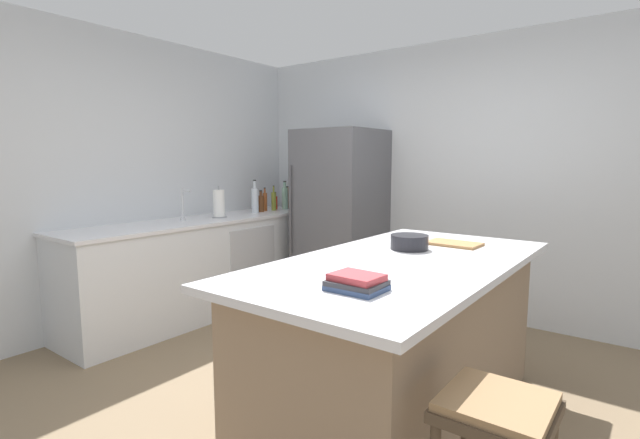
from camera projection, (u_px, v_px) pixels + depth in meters
ground_plane at (333, 413)px, 2.69m from camera, size 7.20×7.20×0.00m
wall_rear at (472, 180)px, 4.31m from camera, size 6.00×0.10×2.60m
wall_left at (105, 181)px, 3.99m from camera, size 0.10×6.00×2.60m
counter_run_left at (205, 265)px, 4.47m from camera, size 0.68×2.73×0.92m
kitchen_island at (400, 339)px, 2.59m from camera, size 1.07×2.12×0.93m
refrigerator at (340, 217)px, 4.75m from camera, size 0.77×0.78×1.79m
bar_stool at (495, 433)px, 1.55m from camera, size 0.36×0.36×0.69m
sink_faucet at (183, 204)px, 4.27m from camera, size 0.15×0.05×0.30m
paper_towel_roll at (219, 204)px, 4.48m from camera, size 0.14×0.14×0.31m
whiskey_bottle at (287, 199)px, 5.41m from camera, size 0.07×0.07×0.26m
gin_bottle at (285, 197)px, 5.29m from camera, size 0.07×0.07×0.32m
hot_sauce_bottle at (275, 202)px, 5.26m from camera, size 0.05×0.05×0.20m
olive_oil_bottle at (274, 201)px, 5.15m from camera, size 0.05×0.05×0.28m
vinegar_bottle at (265, 201)px, 5.11m from camera, size 0.05×0.05×0.26m
syrup_bottle at (261, 203)px, 5.00m from camera, size 0.07×0.07×0.24m
soda_bottle at (255, 200)px, 4.92m from camera, size 0.08×0.08×0.35m
cookbook_stack at (357, 283)px, 1.92m from camera, size 0.23×0.19×0.07m
mixing_bowl at (409, 242)px, 2.82m from camera, size 0.23×0.23×0.09m
cutting_board at (454, 244)px, 2.97m from camera, size 0.34×0.22×0.02m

